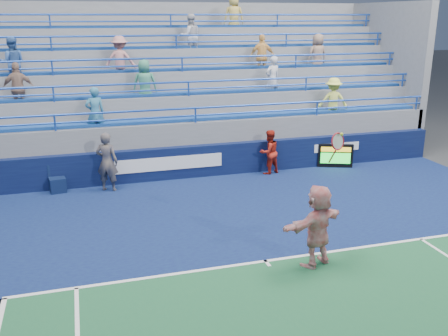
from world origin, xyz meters
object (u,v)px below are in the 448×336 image
object	(u,v)px
line_judge	(107,162)
serve_speed_board	(335,156)
judge_chair	(58,184)
ball_girl	(269,152)
tennis_player	(318,226)

from	to	relation	value
line_judge	serve_speed_board	bearing A→B (deg)	-154.83
judge_chair	ball_girl	world-z (taller)	ball_girl
serve_speed_board	tennis_player	xyz separation A→B (m)	(-4.03, -6.56, 0.50)
judge_chair	line_judge	size ratio (longest dim) A/B	0.45
serve_speed_board	judge_chair	xyz separation A→B (m)	(-9.63, 0.07, -0.16)
tennis_player	ball_girl	bearing A→B (deg)	77.61
serve_speed_board	ball_girl	xyz separation A→B (m)	(-2.59, -0.00, 0.34)
judge_chair	line_judge	bearing A→B (deg)	-11.38
tennis_player	ball_girl	xyz separation A→B (m)	(1.44, 6.56, -0.16)
tennis_player	ball_girl	distance (m)	6.72
serve_speed_board	judge_chair	bearing A→B (deg)	179.57
tennis_player	line_judge	bearing A→B (deg)	122.71
serve_speed_board	ball_girl	size ratio (longest dim) A/B	0.78
tennis_player	line_judge	distance (m)	7.52
ball_girl	judge_chair	bearing A→B (deg)	-18.07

